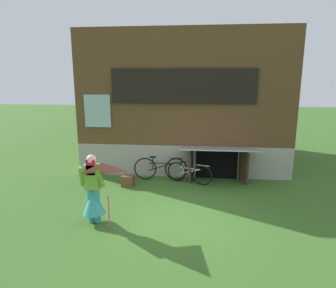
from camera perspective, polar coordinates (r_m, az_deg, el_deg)
The scene contains 7 objects.
ground_plane at distance 7.58m, azimuth 1.43°, elevation -13.65°, with size 60.00×60.00×0.00m, color #386023.
log_house at distance 12.50m, azimuth 3.55°, elevation 8.55°, with size 7.35×6.48×4.96m.
person at distance 7.20m, azimuth -14.19°, elevation -9.41°, with size 0.61×0.53×1.66m.
kite at distance 6.41m, azimuth -12.40°, elevation -6.72°, with size 0.93×0.97×1.51m.
bicycle_silver at distance 9.66m, azimuth 4.11°, elevation -5.57°, with size 1.48×0.54×0.71m.
bicycle_black at distance 9.94m, azimuth -1.44°, elevation -4.72°, with size 1.79×0.17×0.81m.
wooden_crate at distance 9.54m, azimuth -7.75°, elevation -7.00°, with size 0.38×0.32×0.34m, color brown.
Camera 1 is at (0.51, -6.78, 3.34)m, focal length 31.67 mm.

